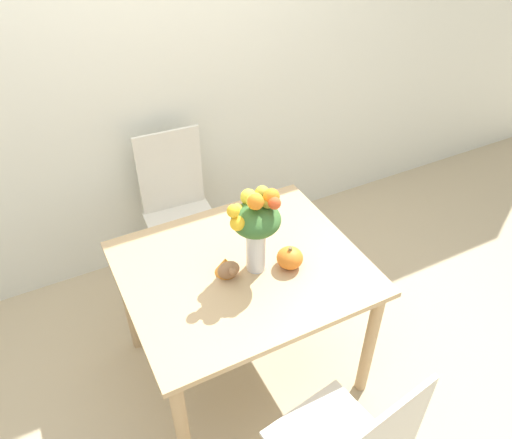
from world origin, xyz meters
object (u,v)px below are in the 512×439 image
at_px(dining_chair_near_window, 179,210).
at_px(flower_vase, 256,223).
at_px(pumpkin, 290,258).
at_px(turkey_figurine, 227,267).

bearing_deg(dining_chair_near_window, flower_vase, -82.57).
relative_size(pumpkin, turkey_figurine, 0.88).
distance_m(turkey_figurine, dining_chair_near_window, 0.95).
height_order(pumpkin, dining_chair_near_window, dining_chair_near_window).
bearing_deg(dining_chair_near_window, turkey_figurine, -91.19).
height_order(flower_vase, pumpkin, flower_vase).
relative_size(flower_vase, turkey_figurine, 3.15).
bearing_deg(turkey_figurine, pumpkin, -16.19).
relative_size(turkey_figurine, dining_chair_near_window, 0.14).
height_order(flower_vase, dining_chair_near_window, flower_vase).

